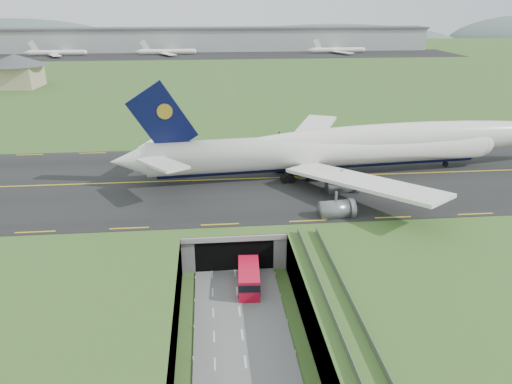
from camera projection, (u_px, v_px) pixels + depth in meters
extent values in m
plane|color=#355E25|center=(238.00, 300.00, 69.41)|extent=(900.00, 900.00, 0.00)
cube|color=gray|center=(238.00, 281.00, 68.33)|extent=(800.00, 800.00, 6.00)
cube|color=slate|center=(242.00, 333.00, 62.41)|extent=(12.00, 75.00, 0.20)
cube|color=black|center=(227.00, 180.00, 97.86)|extent=(800.00, 44.00, 0.18)
cube|color=gray|center=(231.00, 210.00, 85.07)|extent=(16.00, 22.00, 1.00)
cube|color=gray|center=(190.00, 225.00, 85.34)|extent=(2.00, 22.00, 6.00)
cube|color=gray|center=(271.00, 222.00, 86.61)|extent=(2.00, 22.00, 6.00)
cube|color=black|center=(232.00, 239.00, 81.51)|extent=(12.00, 12.00, 5.00)
cube|color=#A8A8A3|center=(234.00, 239.00, 74.78)|extent=(17.00, 0.50, 0.80)
cube|color=#A8A8A3|center=(356.00, 347.00, 51.15)|extent=(3.00, 53.00, 0.50)
cube|color=gray|center=(343.00, 342.00, 50.75)|extent=(0.06, 53.00, 1.00)
cube|color=gray|center=(370.00, 340.00, 51.00)|extent=(0.06, 53.00, 1.00)
cylinder|color=#A8A8A3|center=(347.00, 355.00, 54.55)|extent=(0.90, 0.90, 5.60)
cylinder|color=#A8A8A3|center=(323.00, 294.00, 65.69)|extent=(0.90, 0.90, 5.60)
cylinder|color=white|center=(322.00, 150.00, 98.70)|extent=(68.69, 12.55, 6.44)
sphere|color=white|center=(478.00, 142.00, 104.65)|extent=(6.85, 6.85, 6.31)
cone|color=white|center=(129.00, 161.00, 92.23)|extent=(7.56, 6.72, 6.11)
ellipsoid|color=white|center=(409.00, 139.00, 101.39)|extent=(74.68, 12.58, 6.76)
ellipsoid|color=black|center=(474.00, 138.00, 104.18)|extent=(4.74, 3.21, 2.25)
cylinder|color=black|center=(321.00, 163.00, 99.60)|extent=(64.95, 8.52, 2.70)
cube|color=white|center=(309.00, 135.00, 114.16)|extent=(19.05, 30.31, 2.71)
cube|color=white|center=(161.00, 141.00, 99.65)|extent=(8.47, 11.96, 1.03)
cube|color=white|center=(362.00, 182.00, 84.66)|extent=(23.11, 28.70, 2.71)
cube|color=white|center=(162.00, 164.00, 85.82)|extent=(9.84, 11.74, 1.03)
cube|color=black|center=(162.00, 119.00, 90.65)|extent=(12.79, 1.75, 14.23)
cylinder|color=gold|center=(165.00, 111.00, 90.19)|extent=(2.87, 0.95, 2.82)
cylinder|color=slate|center=(311.00, 156.00, 109.07)|extent=(5.51, 3.77, 3.32)
cylinder|color=slate|center=(279.00, 145.00, 117.92)|extent=(5.51, 3.77, 3.32)
cylinder|color=slate|center=(341.00, 186.00, 91.55)|extent=(5.51, 3.77, 3.32)
cylinder|color=slate|center=(335.00, 210.00, 81.04)|extent=(5.51, 3.77, 3.32)
cylinder|color=black|center=(445.00, 164.00, 105.07)|extent=(1.15, 0.60, 1.11)
cube|color=black|center=(299.00, 172.00, 99.47)|extent=(6.64, 7.55, 1.41)
cube|color=red|center=(249.00, 278.00, 71.53)|extent=(3.47, 8.12, 3.18)
cube|color=black|center=(249.00, 274.00, 71.30)|extent=(3.54, 8.23, 1.06)
cube|color=black|center=(249.00, 286.00, 72.00)|extent=(3.23, 7.58, 0.53)
cylinder|color=black|center=(239.00, 295.00, 69.45)|extent=(0.43, 0.98, 0.95)
cylinder|color=black|center=(239.00, 276.00, 74.39)|extent=(0.43, 0.98, 0.95)
cylinder|color=black|center=(259.00, 295.00, 69.53)|extent=(0.43, 0.98, 0.95)
cylinder|color=black|center=(258.00, 276.00, 74.47)|extent=(0.43, 0.98, 0.95)
cube|color=#BEAE89|center=(17.00, 77.00, 199.74)|extent=(17.30, 17.30, 8.77)
cone|color=#4C4C51|center=(14.00, 60.00, 197.37)|extent=(25.38, 25.38, 4.38)
cube|color=#B2B2B2|center=(210.00, 40.00, 343.12)|extent=(300.00, 22.00, 15.00)
cube|color=#4C4C51|center=(210.00, 28.00, 340.42)|extent=(302.00, 24.00, 1.20)
cube|color=black|center=(211.00, 55.00, 317.91)|extent=(320.00, 50.00, 0.08)
cylinder|color=white|center=(57.00, 53.00, 313.06)|extent=(34.00, 3.20, 3.20)
cylinder|color=white|center=(167.00, 52.00, 319.30)|extent=(34.00, 3.20, 3.20)
cylinder|color=white|center=(338.00, 50.00, 329.45)|extent=(34.00, 3.20, 3.20)
ellipsoid|color=slate|center=(11.00, 51.00, 453.75)|extent=(220.00, 77.00, 56.00)
ellipsoid|color=slate|center=(334.00, 48.00, 481.04)|extent=(260.00, 91.00, 44.00)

